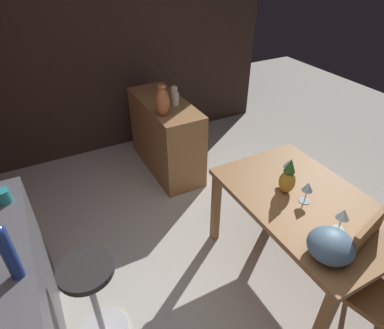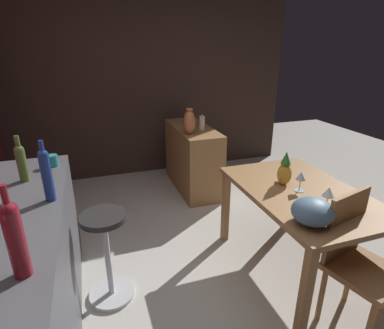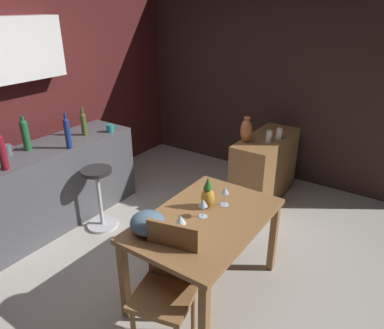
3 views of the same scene
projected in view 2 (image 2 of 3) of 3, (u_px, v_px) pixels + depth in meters
name	position (u px, v px, depth m)	size (l,w,h in m)	color
ground_plane	(236.00, 277.00, 2.54)	(9.00, 9.00, 0.00)	#B7B2A8
wall_side_right	(138.00, 82.00, 4.23)	(0.10, 4.40, 2.60)	#33231E
dining_table	(301.00, 201.00, 2.40)	(1.26, 0.82, 0.74)	olive
kitchen_counter	(18.00, 290.00, 1.79)	(2.10, 0.60, 0.90)	#4C4C51
sideboard_cabinet	(193.00, 158.00, 3.99)	(1.10, 0.44, 0.82)	olive
chair_near_window	(356.00, 258.00, 1.98)	(0.48, 0.48, 0.93)	olive
bar_stool	(107.00, 255.00, 2.22)	(0.34, 0.34, 0.70)	#262323
wine_glass_left	(287.00, 163.00, 2.55)	(0.07, 0.07, 0.17)	silver
wine_glass_right	(329.00, 193.00, 2.05)	(0.08, 0.08, 0.16)	silver
wine_glass_center	(301.00, 177.00, 2.31)	(0.07, 0.07, 0.16)	silver
pineapple_centerpiece	(285.00, 171.00, 2.42)	(0.11, 0.11, 0.28)	gold
fruit_bowl	(313.00, 212.00, 1.90)	(0.26, 0.26, 0.16)	slate
wine_bottle_olive	(21.00, 161.00, 2.09)	(0.06, 0.06, 0.32)	#475623
wine_bottle_cobalt	(46.00, 173.00, 1.81)	(0.06, 0.06, 0.38)	navy
wine_bottle_ruby	(15.00, 237.00, 1.20)	(0.07, 0.07, 0.41)	maroon
cup_teal	(53.00, 161.00, 2.38)	(0.12, 0.08, 0.09)	teal
pillar_candle_tall	(202.00, 121.00, 3.88)	(0.07, 0.07, 0.15)	white
pillar_candle_short	(202.00, 124.00, 3.73)	(0.07, 0.07, 0.15)	white
vase_copper	(189.00, 122.00, 3.49)	(0.14, 0.14, 0.30)	#B26038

